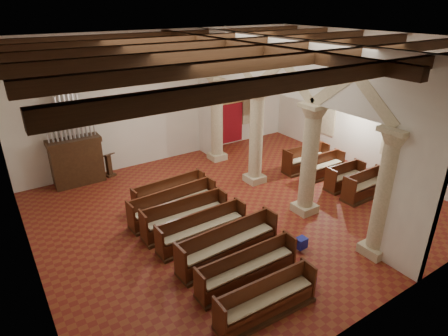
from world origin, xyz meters
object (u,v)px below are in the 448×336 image
Objects in this scene: pipe_organ at (75,153)px; lectern at (109,166)px; processional_banner at (255,128)px; aisle_pew_0 at (364,189)px; nave_pew_0 at (266,304)px.

pipe_organ reaches higher than lectern.
pipe_organ reaches higher than processional_banner.
lectern is at bearing -0.44° from pipe_organ.
pipe_organ is 3.97× the size of lectern.
aisle_pew_0 is at bearing -98.46° from processional_banner.
pipe_organ is 9.25m from processional_banner.
lectern is (1.29, -0.01, -0.91)m from pipe_organ.
aisle_pew_0 is at bearing -61.56° from lectern.
nave_pew_0 is at bearing -133.47° from processional_banner.
processional_banner reaches higher than aisle_pew_0.
pipe_organ is 11.79m from aisle_pew_0.
nave_pew_0 is at bearing -79.00° from pipe_organ.
aisle_pew_0 is at bearing 21.95° from nave_pew_0.
aisle_pew_0 reaches higher than nave_pew_0.
processional_banner is 1.31× the size of aisle_pew_0.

